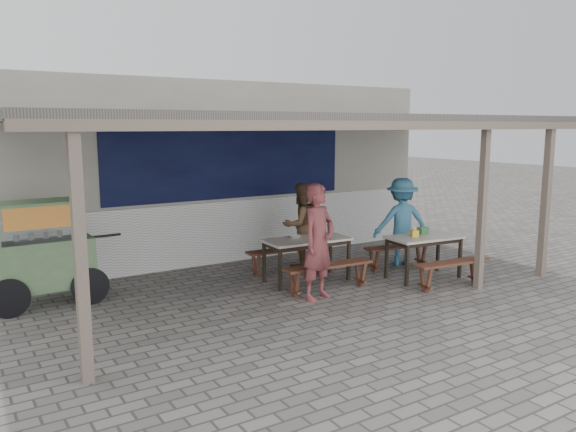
% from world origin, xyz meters
% --- Properties ---
extents(ground, '(60.00, 60.00, 0.00)m').
position_xyz_m(ground, '(0.00, 0.00, 0.00)').
color(ground, slate).
rests_on(ground, ground).
extents(back_wall, '(9.00, 1.28, 3.50)m').
position_xyz_m(back_wall, '(-0.00, 3.58, 1.72)').
color(back_wall, '#B1AF9F').
rests_on(back_wall, ground).
extents(warung_roof, '(9.00, 4.21, 2.81)m').
position_xyz_m(warung_roof, '(0.02, 0.90, 2.71)').
color(warung_roof, '#59534D').
rests_on(warung_roof, ground).
extents(table_left, '(1.50, 0.78, 0.75)m').
position_xyz_m(table_left, '(0.20, 0.95, 0.67)').
color(table_left, silver).
rests_on(table_left, ground).
extents(bench_left_street, '(1.58, 0.37, 0.45)m').
position_xyz_m(bench_left_street, '(0.16, 0.27, 0.34)').
color(bench_left_street, brown).
rests_on(bench_left_street, ground).
extents(bench_left_wall, '(1.58, 0.37, 0.45)m').
position_xyz_m(bench_left_wall, '(0.23, 1.64, 0.34)').
color(bench_left_wall, brown).
rests_on(bench_left_wall, ground).
extents(table_right, '(1.34, 0.81, 0.75)m').
position_xyz_m(table_right, '(2.04, 0.04, 0.67)').
color(table_right, silver).
rests_on(table_right, ground).
extents(bench_right_street, '(1.40, 0.42, 0.45)m').
position_xyz_m(bench_right_street, '(1.97, -0.66, 0.33)').
color(bench_right_street, brown).
rests_on(bench_right_street, ground).
extents(bench_right_wall, '(1.40, 0.42, 0.45)m').
position_xyz_m(bench_right_wall, '(2.12, 0.74, 0.33)').
color(bench_right_wall, brown).
rests_on(bench_right_wall, ground).
extents(vendor_cart, '(1.96, 0.78, 1.56)m').
position_xyz_m(vendor_cart, '(-3.82, 1.98, 0.85)').
color(vendor_cart, '#688659').
rests_on(vendor_cart, ground).
extents(patron_street_side, '(0.76, 0.61, 1.79)m').
position_xyz_m(patron_street_side, '(-0.21, 0.04, 0.90)').
color(patron_street_side, brown).
rests_on(patron_street_side, ground).
extents(patron_wall_side, '(0.80, 0.63, 1.59)m').
position_xyz_m(patron_wall_side, '(0.70, 1.89, 0.80)').
color(patron_wall_side, brown).
rests_on(patron_wall_side, ground).
extents(patron_right_table, '(1.24, 0.99, 1.67)m').
position_xyz_m(patron_right_table, '(2.40, 0.98, 0.84)').
color(patron_right_table, teal).
rests_on(patron_right_table, ground).
extents(tissue_box, '(0.15, 0.15, 0.12)m').
position_xyz_m(tissue_box, '(1.87, 0.10, 0.81)').
color(tissue_box, yellow).
rests_on(tissue_box, table_right).
extents(donation_box, '(0.18, 0.13, 0.12)m').
position_xyz_m(donation_box, '(2.18, 0.20, 0.81)').
color(donation_box, '#347642').
rests_on(donation_box, table_right).
extents(condiment_jar, '(0.07, 0.07, 0.08)m').
position_xyz_m(condiment_jar, '(0.42, 1.10, 0.79)').
color(condiment_jar, silver).
rests_on(condiment_jar, table_left).
extents(condiment_bowl, '(0.24, 0.24, 0.05)m').
position_xyz_m(condiment_bowl, '(0.06, 1.10, 0.77)').
color(condiment_bowl, silver).
rests_on(condiment_bowl, table_left).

